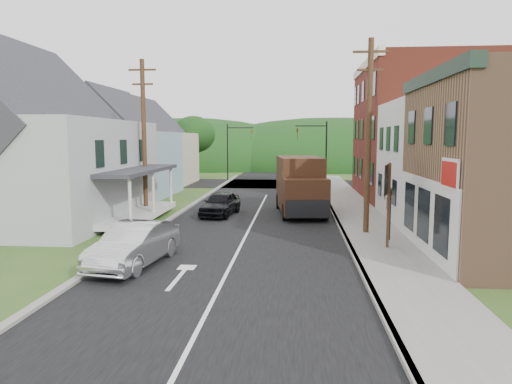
% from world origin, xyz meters
% --- Properties ---
extents(ground, '(120.00, 120.00, 0.00)m').
position_xyz_m(ground, '(0.00, 0.00, 0.00)').
color(ground, '#2D4719').
rests_on(ground, ground).
extents(road, '(9.00, 90.00, 0.02)m').
position_xyz_m(road, '(0.00, 10.00, 0.00)').
color(road, black).
rests_on(road, ground).
extents(cross_road, '(60.00, 9.00, 0.02)m').
position_xyz_m(cross_road, '(0.00, 27.00, 0.00)').
color(cross_road, black).
rests_on(cross_road, ground).
extents(sidewalk_right, '(2.80, 55.00, 0.15)m').
position_xyz_m(sidewalk_right, '(5.90, 8.00, 0.07)').
color(sidewalk_right, slate).
rests_on(sidewalk_right, ground).
extents(curb_right, '(0.20, 55.00, 0.15)m').
position_xyz_m(curb_right, '(4.55, 8.00, 0.07)').
color(curb_right, slate).
rests_on(curb_right, ground).
extents(curb_left, '(0.30, 55.00, 0.12)m').
position_xyz_m(curb_left, '(-4.65, 8.00, 0.06)').
color(curb_left, slate).
rests_on(curb_left, ground).
extents(storefront_white, '(8.00, 7.00, 6.50)m').
position_xyz_m(storefront_white, '(11.30, 7.50, 3.25)').
color(storefront_white, silver).
rests_on(storefront_white, ground).
extents(storefront_red, '(8.00, 12.00, 10.00)m').
position_xyz_m(storefront_red, '(11.30, 17.00, 5.00)').
color(storefront_red, maroon).
rests_on(storefront_red, ground).
extents(house_gray, '(10.20, 12.24, 8.35)m').
position_xyz_m(house_gray, '(-12.00, 6.00, 4.23)').
color(house_gray, '#989B9D').
rests_on(house_gray, ground).
extents(house_blue, '(7.14, 8.16, 7.28)m').
position_xyz_m(house_blue, '(-11.00, 17.00, 3.69)').
color(house_blue, '#82A2B2').
rests_on(house_blue, ground).
extents(house_cream, '(7.14, 8.16, 7.28)m').
position_xyz_m(house_cream, '(-11.50, 26.00, 3.69)').
color(house_cream, '#BCB392').
rests_on(house_cream, ground).
extents(utility_pole_right, '(1.60, 0.26, 9.00)m').
position_xyz_m(utility_pole_right, '(5.60, 3.50, 4.66)').
color(utility_pole_right, '#472D19').
rests_on(utility_pole_right, ground).
extents(utility_pole_left, '(1.60, 0.26, 9.00)m').
position_xyz_m(utility_pole_left, '(-6.50, 8.00, 4.66)').
color(utility_pole_left, '#472D19').
rests_on(utility_pole_left, ground).
extents(traffic_signal_right, '(2.87, 0.20, 6.00)m').
position_xyz_m(traffic_signal_right, '(4.30, 23.50, 3.76)').
color(traffic_signal_right, black).
rests_on(traffic_signal_right, ground).
extents(traffic_signal_left, '(2.87, 0.20, 6.00)m').
position_xyz_m(traffic_signal_left, '(-4.30, 30.50, 3.76)').
color(traffic_signal_left, black).
rests_on(traffic_signal_left, ground).
extents(tree_left_b, '(4.80, 4.80, 6.94)m').
position_xyz_m(tree_left_b, '(-17.00, 12.00, 4.88)').
color(tree_left_b, '#382616').
rests_on(tree_left_b, ground).
extents(tree_left_c, '(5.80, 5.80, 8.41)m').
position_xyz_m(tree_left_c, '(-19.00, 20.00, 5.94)').
color(tree_left_c, '#382616').
rests_on(tree_left_c, ground).
extents(tree_left_d, '(4.80, 4.80, 6.94)m').
position_xyz_m(tree_left_d, '(-9.00, 32.00, 4.88)').
color(tree_left_d, '#382616').
rests_on(tree_left_d, ground).
extents(forested_ridge, '(90.00, 30.00, 16.00)m').
position_xyz_m(forested_ridge, '(0.00, 55.00, 0.00)').
color(forested_ridge, black).
rests_on(forested_ridge, ground).
extents(silver_sedan, '(2.23, 4.80, 1.52)m').
position_xyz_m(silver_sedan, '(-3.40, -2.49, 0.76)').
color(silver_sedan, silver).
rests_on(silver_sedan, ground).
extents(dark_sedan, '(2.19, 4.29, 1.40)m').
position_xyz_m(dark_sedan, '(-2.09, 8.21, 0.70)').
color(dark_sedan, black).
rests_on(dark_sedan, ground).
extents(delivery_van, '(3.14, 6.33, 3.40)m').
position_xyz_m(delivery_van, '(2.58, 9.16, 1.72)').
color(delivery_van, '#331A0E').
rests_on(delivery_van, ground).
extents(route_sign_cluster, '(0.64, 1.89, 3.42)m').
position_xyz_m(route_sign_cluster, '(5.96, 0.53, 2.37)').
color(route_sign_cluster, '#472D19').
rests_on(route_sign_cluster, sidewalk_right).
extents(warning_sign, '(0.16, 0.66, 2.42)m').
position_xyz_m(warning_sign, '(6.34, 1.84, 1.70)').
color(warning_sign, black).
rests_on(warning_sign, sidewalk_right).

